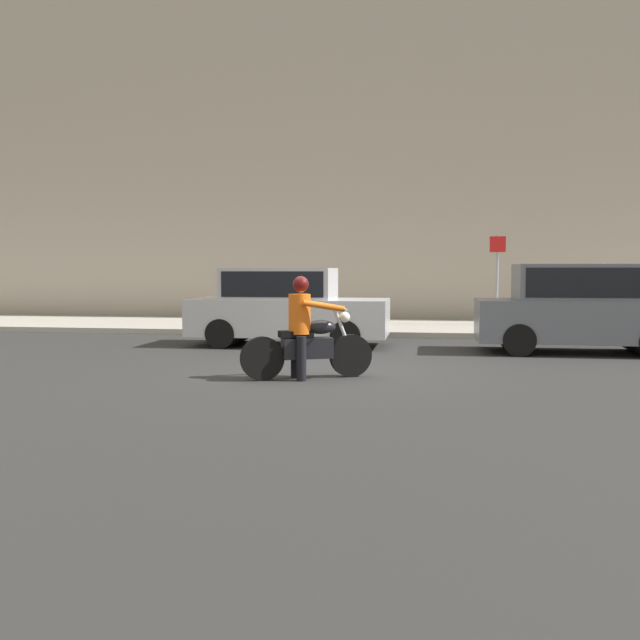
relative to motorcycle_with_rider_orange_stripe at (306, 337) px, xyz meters
name	(u,v)px	position (x,y,z in m)	size (l,w,h in m)	color
ground_plane	(324,371)	(0.16, 0.84, -0.65)	(80.00, 80.00, 0.00)	#2B2B2B
sidewalk_slab	(367,327)	(0.16, 8.84, -0.58)	(40.00, 4.40, 0.14)	#A8A399
building_facade	(377,118)	(0.16, 12.24, 5.91)	(40.00, 1.40, 13.12)	#A89E8E
motorcycle_with_rider_orange_stripe	(306,337)	(0.00, 0.00, 0.00)	(1.96, 1.02, 1.59)	black
parked_hatchback_slate_gray	(579,307)	(4.87, 4.12, 0.29)	(4.04, 1.76, 1.80)	slate
parked_sedan_silver	(286,306)	(-1.26, 4.54, 0.23)	(4.34, 1.82, 1.72)	#B2B5BA
street_sign_post	(497,271)	(3.74, 9.45, 1.00)	(0.44, 0.08, 2.50)	gray
pedestrian_bystander	(604,291)	(6.25, 8.00, 0.48)	(0.34, 0.34, 1.70)	black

